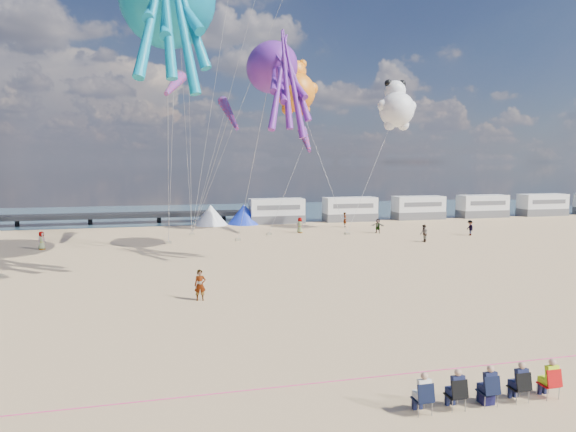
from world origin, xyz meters
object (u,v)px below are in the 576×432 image
(motorhome_0, at_px, (277,211))
(windsock_right, at_px, (230,114))
(standing_person, at_px, (200,285))
(beachgoer_0, at_px, (300,225))
(kite_teddy_orange, at_px, (296,92))
(motorhome_3, at_px, (482,206))
(motorhome_1, at_px, (350,209))
(spectator_row, at_px, (487,385))
(sandbag_c, at_px, (347,233))
(tent_white, at_px, (211,215))
(cooler_navy, at_px, (487,399))
(beachgoer_2, at_px, (470,228))
(tent_blue, at_px, (244,214))
(windsock_mid, at_px, (306,140))
(sandbag_b, at_px, (238,240))
(kite_panda, at_px, (397,110))
(sandbag_a, at_px, (169,242))
(motorhome_2, at_px, (418,208))
(motorhome_4, at_px, (542,205))
(beachgoer_4, at_px, (378,226))
(beachgoer_1, at_px, (424,233))
(sandbag_d, at_px, (269,234))
(sandbag_e, at_px, (192,234))
(kite_octopus_purple, at_px, (272,67))
(beachgoer_6, at_px, (42,240))
(windsock_left, at_px, (174,85))
(beachgoer_5, at_px, (345,220))

(motorhome_0, height_order, windsock_right, windsock_right)
(standing_person, xyz_separation_m, beachgoer_0, (12.08, 24.36, -0.02))
(kite_teddy_orange, bearing_deg, motorhome_3, 19.69)
(motorhome_1, bearing_deg, spectator_row, -105.67)
(motorhome_3, distance_m, sandbag_c, 26.27)
(windsock_right, bearing_deg, motorhome_3, 19.96)
(tent_white, distance_m, cooler_navy, 47.84)
(tent_white, relative_size, kite_teddy_orange, 0.58)
(spectator_row, distance_m, beachgoer_2, 38.68)
(tent_blue, height_order, windsock_mid, windsock_mid)
(standing_person, bearing_deg, beachgoer_0, 65.65)
(tent_blue, bearing_deg, sandbag_b, -101.32)
(kite_panda, xyz_separation_m, kite_teddy_orange, (-10.64, 1.50, 1.66))
(sandbag_a, bearing_deg, motorhome_3, 17.70)
(windsock_mid, bearing_deg, kite_panda, 6.15)
(kite_panda, bearing_deg, sandbag_c, 169.71)
(motorhome_2, distance_m, motorhome_4, 19.00)
(beachgoer_4, xyz_separation_m, sandbag_b, (-15.03, -1.83, -0.65))
(beachgoer_1, xyz_separation_m, sandbag_c, (-5.17, 6.46, -0.71))
(sandbag_a, xyz_separation_m, sandbag_c, (17.95, 1.75, 0.00))
(motorhome_1, distance_m, tent_blue, 13.50)
(sandbag_c, bearing_deg, sandbag_a, -174.43)
(motorhome_3, xyz_separation_m, sandbag_d, (-31.46, -9.89, -1.39))
(kite_teddy_orange, relative_size, windsock_right, 1.20)
(motorhome_0, distance_m, motorhome_1, 9.50)
(motorhome_4, height_order, sandbag_e, motorhome_4)
(beachgoer_1, bearing_deg, cooler_navy, -17.93)
(spectator_row, bearing_deg, windsock_right, 97.57)
(kite_octopus_purple, xyz_separation_m, windsock_mid, (5.46, 9.24, -5.41))
(standing_person, relative_size, kite_octopus_purple, 0.16)
(motorhome_1, bearing_deg, tent_blue, 180.00)
(standing_person, distance_m, beachgoer_4, 29.94)
(motorhome_0, xyz_separation_m, motorhome_1, (9.50, 0.00, 0.00))
(kite_panda, bearing_deg, motorhome_3, 6.36)
(beachgoer_2, distance_m, beachgoer_4, 9.24)
(motorhome_3, distance_m, beachgoer_4, 23.02)
(motorhome_3, bearing_deg, kite_octopus_purple, -149.82)
(motorhome_0, distance_m, sandbag_b, 14.69)
(motorhome_3, bearing_deg, beachgoer_6, -164.95)
(sandbag_a, relative_size, kite_octopus_purple, 0.05)
(motorhome_2, xyz_separation_m, kite_teddy_orange, (-18.83, -8.63, 13.11))
(motorhome_1, distance_m, windsock_left, 28.81)
(sandbag_c, bearing_deg, beachgoer_5, 72.16)
(motorhome_0, height_order, beachgoer_6, motorhome_0)
(motorhome_2, relative_size, sandbag_c, 13.20)
(motorhome_0, height_order, sandbag_c, motorhome_0)
(beachgoer_4, relative_size, beachgoer_6, 0.96)
(tent_blue, xyz_separation_m, kite_panda, (14.81, -10.13, 11.75))
(kite_teddy_orange, height_order, windsock_mid, kite_teddy_orange)
(windsock_mid, bearing_deg, motorhome_4, 21.92)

